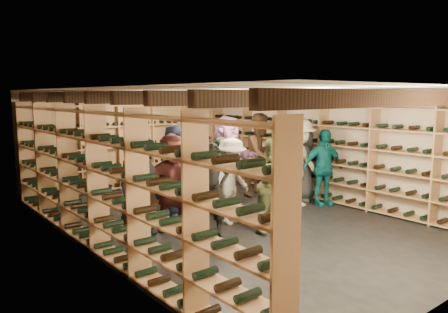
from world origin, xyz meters
name	(u,v)px	position (x,y,z in m)	size (l,w,h in m)	color
ground	(232,219)	(0.00, 0.00, 0.00)	(8.00, 8.00, 0.00)	black
walls	(232,156)	(0.00, 0.00, 1.20)	(5.52, 8.02, 2.40)	#C2AD96
ceiling	(233,89)	(0.00, 0.00, 2.40)	(5.50, 8.00, 0.01)	beige
ceiling_joists	(233,97)	(0.00, 0.00, 2.26)	(5.40, 7.12, 0.18)	black
wine_rack_left	(98,179)	(-2.57, 0.00, 1.08)	(0.32, 7.50, 2.15)	#9D714C
wine_rack_right	(322,151)	(2.57, 0.00, 1.08)	(0.32, 7.50, 2.15)	#9D714C
wine_rack_back	(135,144)	(0.00, 3.83, 1.07)	(4.70, 0.30, 2.15)	#9D714C
crate_stack_left	(158,188)	(-0.66, 1.55, 0.42)	(0.59, 0.51, 0.85)	tan
crate_stack_right	(221,189)	(0.78, 1.30, 0.26)	(0.53, 0.38, 0.51)	tan
crate_loose	(186,188)	(0.64, 2.51, 0.09)	(0.50, 0.33, 0.17)	tan
person_0	(138,184)	(-1.78, 0.27, 0.86)	(0.84, 0.55, 1.73)	black
person_1	(212,190)	(-0.90, -0.58, 0.78)	(0.57, 0.37, 1.55)	black
person_2	(275,185)	(0.13, -0.97, 0.80)	(0.77, 0.60, 1.59)	#5C653C
person_3	(299,163)	(1.68, -0.11, 0.92)	(1.18, 0.68, 1.83)	beige
person_4	(323,167)	(2.18, -0.34, 0.80)	(0.94, 0.39, 1.60)	#0E656C
person_5	(173,182)	(-1.15, 0.21, 0.83)	(1.54, 0.49, 1.66)	brown
person_6	(177,171)	(-0.65, 0.87, 0.88)	(0.86, 0.56, 1.76)	#202848
person_7	(199,169)	(-0.10, 0.91, 0.83)	(0.61, 0.40, 1.67)	gray
person_8	(261,154)	(1.81, 1.15, 0.95)	(0.92, 0.72, 1.89)	#442B1B
person_9	(231,181)	(-0.16, -0.15, 0.77)	(1.00, 0.57, 1.54)	#B3ACA4
person_10	(220,176)	(0.00, 0.37, 0.76)	(0.89, 0.37, 1.52)	#264B30
person_11	(227,162)	(0.45, 0.70, 0.95)	(1.76, 0.56, 1.90)	#845482
person_12	(303,162)	(2.18, 0.21, 0.84)	(0.83, 0.54, 1.69)	#303035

